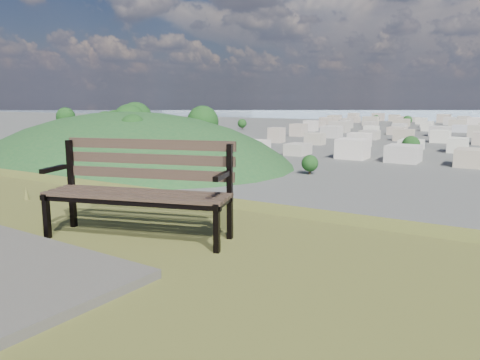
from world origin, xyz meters
The scene contains 3 objects.
park_bench centered at (-1.31, 2.53, 25.55)m, with size 1.96×1.10×0.98m.
green_wooded_hill centered at (-136.12, 140.31, 0.12)m, with size 162.12×129.69×81.06m.
city_trees centered at (-26.39, 319.00, 4.83)m, with size 406.52×387.20×9.98m.
Camera 1 is at (1.93, -0.94, 26.40)m, focal length 35.00 mm.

